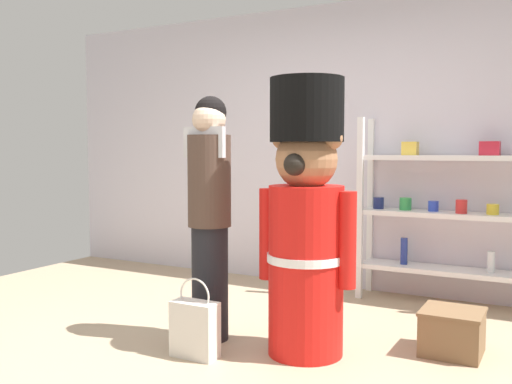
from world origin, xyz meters
TOP-DOWN VIEW (x-y plane):
  - ground_plane at (0.00, 0.00)m, footprint 6.40×6.40m
  - back_wall at (0.00, 2.20)m, footprint 6.40×0.12m
  - merchandise_shelf at (0.92, 1.98)m, footprint 1.43×0.35m
  - teddy_bear_guard at (0.37, 0.37)m, footprint 0.64×0.48m
  - person_shopper at (-0.31, 0.33)m, footprint 0.30×0.29m
  - shopping_bag at (-0.20, -0.00)m, footprint 0.29×0.14m
  - display_crate at (1.17, 0.81)m, footprint 0.37×0.36m

SIDE VIEW (x-z plane):
  - ground_plane at x=0.00m, z-range 0.00..0.00m
  - display_crate at x=1.17m, z-range 0.00..0.28m
  - shopping_bag at x=-0.20m, z-range -0.07..0.43m
  - merchandise_shelf at x=0.92m, z-range 0.00..1.54m
  - teddy_bear_guard at x=0.37m, z-range -0.01..1.69m
  - person_shopper at x=-0.31m, z-range 0.07..1.69m
  - back_wall at x=0.00m, z-range 0.00..2.60m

